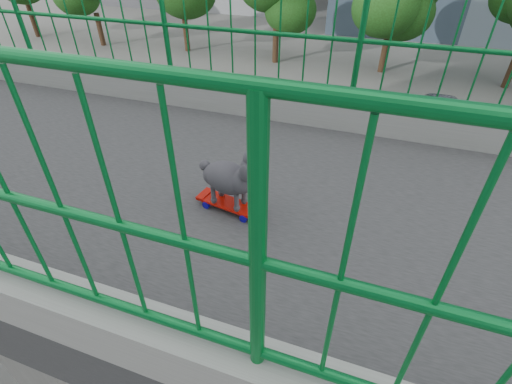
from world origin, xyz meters
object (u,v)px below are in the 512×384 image
object	(u,v)px
car_7	(10,93)
car_4	(446,108)
car_2	(436,163)
car_3	(89,82)
car_0	(200,219)
skateboard	(229,204)
car_1	(151,153)
car_6	(398,201)
poodle	(231,176)

from	to	relation	value
car_7	car_4	bearing A→B (deg)	-75.03
car_2	car_3	bearing A→B (deg)	80.99
car_0	car_3	xyz separation A→B (m)	(-9.60, -12.54, 0.05)
skateboard	car_3	xyz separation A→B (m)	(-15.84, -16.53, -6.29)
car_0	car_1	size ratio (longest dim) A/B	0.92
skateboard	car_7	world-z (taller)	skateboard
car_3	car_7	xyz separation A→B (m)	(3.20, -2.95, 0.04)
car_1	car_6	world-z (taller)	car_6
car_2	car_7	bearing A→B (deg)	90.00
car_2	car_7	world-z (taller)	car_7
car_3	car_1	bearing A→B (deg)	-126.71
poodle	car_2	distance (m)	14.68
car_1	car_2	bearing A→B (deg)	105.42
skateboard	poodle	bearing A→B (deg)	90.00
car_0	car_3	distance (m)	15.79
poodle	car_7	xyz separation A→B (m)	(-12.65, -19.51, -6.50)
car_0	car_2	bearing A→B (deg)	129.93
car_2	car_3	world-z (taller)	car_2
poodle	car_3	world-z (taller)	poodle
car_4	car_7	bearing A→B (deg)	104.97
car_0	car_6	size ratio (longest dim) A/B	0.76
car_3	car_6	size ratio (longest dim) A/B	0.96
skateboard	car_7	distance (m)	24.05
poodle	car_3	xyz separation A→B (m)	(-15.85, -16.56, -6.54)
skateboard	car_0	size ratio (longest dim) A/B	0.12
poodle	car_1	xyz separation A→B (m)	(-9.45, -7.97, -6.55)
car_2	skateboard	bearing A→B (deg)	163.88
car_4	car_3	bearing A→B (deg)	98.67
poodle	car_6	bearing A→B (deg)	176.41
car_2	car_1	bearing A→B (deg)	105.42
poodle	car_2	size ratio (longest dim) A/B	0.09
car_1	car_2	distance (m)	12.03
car_0	car_4	xyz separation A→B (m)	(-12.80, 8.44, -0.02)
car_2	car_4	size ratio (longest dim) A/B	1.38
car_1	car_3	world-z (taller)	car_3
car_3	car_6	bearing A→B (deg)	-108.83
car_0	car_6	world-z (taller)	car_6
skateboard	poodle	world-z (taller)	poodle
car_4	poodle	bearing A→B (deg)	166.93
car_1	skateboard	bearing A→B (deg)	40.09
skateboard	car_4	distance (m)	20.56
car_7	car_3	bearing A→B (deg)	-42.71
car_2	car_7	xyz separation A→B (m)	(0.00, -23.14, 0.02)
skateboard	poodle	size ratio (longest dim) A/B	0.97
car_1	poodle	bearing A→B (deg)	40.17
skateboard	car_1	world-z (taller)	skateboard
car_0	car_6	distance (m)	7.01
car_0	car_2	world-z (taller)	car_2
skateboard	car_6	distance (m)	11.56
car_4	car_7	size ratio (longest dim) A/B	0.74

